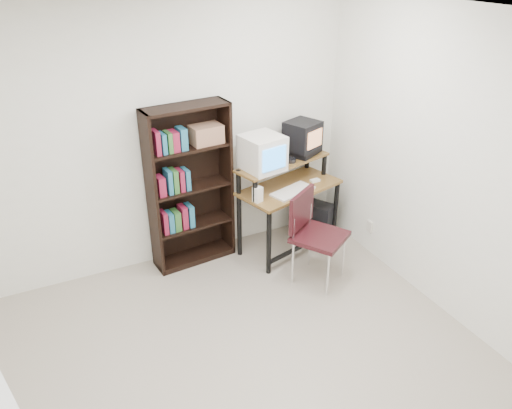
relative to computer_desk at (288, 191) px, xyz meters
name	(u,v)px	position (x,y,z in m)	size (l,w,h in m)	color
floor	(247,388)	(-1.25, -1.62, -0.68)	(4.00, 4.00, 0.01)	#AFA391
ceiling	(243,24)	(-1.25, -1.62, 1.93)	(4.00, 4.00, 0.01)	white
back_wall	(156,141)	(-1.25, 0.38, 0.63)	(4.00, 0.01, 2.60)	white
right_wall	(475,182)	(0.75, -1.62, 0.63)	(0.01, 4.00, 2.60)	white
computer_desk	(288,191)	(0.00, 0.00, 0.00)	(1.18, 0.80, 0.98)	brown
crt_monitor	(262,153)	(-0.30, 0.02, 0.47)	(0.43, 0.44, 0.35)	white
vcr	(304,151)	(0.28, 0.18, 0.34)	(0.36, 0.26, 0.08)	black
crt_tv	(303,136)	(0.24, 0.15, 0.53)	(0.41, 0.40, 0.30)	black
cd_spindle	(290,161)	(0.04, 0.04, 0.32)	(0.12, 0.12, 0.05)	#26262B
keyboard	(293,192)	(-0.04, -0.15, 0.06)	(0.47, 0.21, 0.04)	white
mousepad	(316,183)	(0.31, -0.04, 0.05)	(0.22, 0.18, 0.01)	black
mouse	(315,181)	(0.31, -0.03, 0.07)	(0.10, 0.06, 0.03)	white
desk_speaker	(258,195)	(-0.45, -0.18, 0.13)	(0.08, 0.07, 0.17)	white
pc_tower	(313,219)	(0.38, 0.07, -0.46)	(0.20, 0.45, 0.42)	black
school_chair	(313,228)	(-0.07, -0.61, -0.11)	(0.63, 0.63, 0.92)	black
bookshelf	(189,184)	(-1.00, 0.24, 0.19)	(0.85, 0.35, 1.66)	black
wall_outlet	(370,226)	(0.74, -0.47, -0.37)	(0.02, 0.08, 0.12)	beige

